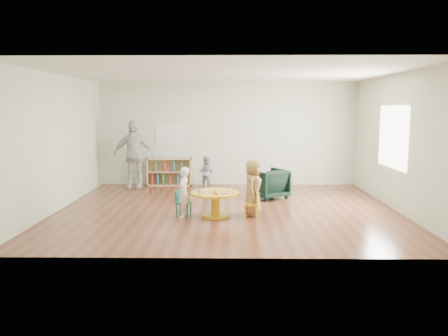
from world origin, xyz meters
The scene contains 11 objects.
room centered at (0.01, 0.00, 1.89)m, with size 7.10×7.00×2.80m.
activity_table centered at (-0.23, -0.60, 0.33)m, with size 0.97×0.97×0.53m.
kid_chair_left centered at (-0.89, -0.50, 0.28)m, with size 0.33×0.33×0.52m.
kid_chair_right centered at (0.50, -0.63, 0.27)m, with size 0.29×0.29×0.50m.
bookshelf centered at (-1.61, 2.86, 0.37)m, with size 1.20×0.30×0.75m.
alphabet_poster centered at (-1.60, 2.98, 1.35)m, with size 0.74×0.01×0.54m.
armchair centered at (0.97, 1.15, 0.35)m, with size 0.74×0.76×0.69m, color black.
child_left centered at (-0.84, -0.66, 0.49)m, with size 0.36×0.23×0.98m, color white.
child_right centered at (0.51, -0.51, 0.56)m, with size 0.55×0.35×1.12m, color #F1AE1A.
toddler centered at (-0.57, 2.35, 0.43)m, with size 0.42×0.33×0.86m, color #1C2247.
adult_caretaker centered at (-2.47, 2.36, 0.90)m, with size 1.05×0.44×1.79m, color beige.
Camera 1 is at (0.07, -8.93, 2.11)m, focal length 35.00 mm.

